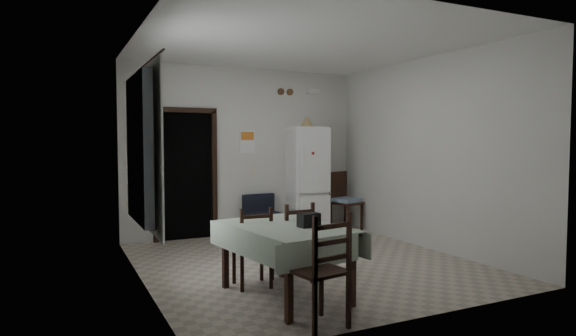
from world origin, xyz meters
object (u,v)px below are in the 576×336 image
at_px(fridge, 306,180).
at_px(corner_chair, 346,202).
at_px(navy_seat, 263,216).
at_px(dining_chair_near_head, 318,269).
at_px(dining_chair_far_left, 252,246).
at_px(dining_chair_far_right, 292,242).
at_px(dining_table, 285,261).

bearing_deg(fridge, corner_chair, -10.54).
distance_m(fridge, corner_chair, 0.84).
bearing_deg(navy_seat, dining_chair_near_head, -108.83).
bearing_deg(dining_chair_far_left, fridge, -124.39).
xyz_separation_m(dining_chair_far_left, dining_chair_far_right, (0.48, -0.04, 0.01)).
distance_m(corner_chair, dining_chair_far_left, 3.64).
bearing_deg(dining_chair_near_head, navy_seat, -115.60).
bearing_deg(corner_chair, dining_chair_far_right, -150.14).
distance_m(dining_table, dining_chair_far_right, 0.56).
bearing_deg(dining_chair_far_left, navy_seat, -111.06).
bearing_deg(navy_seat, fridge, -2.74).
distance_m(dining_chair_far_right, dining_chair_near_head, 1.38).
distance_m(navy_seat, dining_table, 3.26).
distance_m(corner_chair, dining_chair_near_head, 4.59).
relative_size(navy_seat, dining_chair_near_head, 0.69).
bearing_deg(dining_chair_far_left, dining_table, 113.58).
height_order(fridge, dining_chair_near_head, fridge).
bearing_deg(dining_chair_far_right, corner_chair, -137.65).
relative_size(fridge, dining_table, 1.30).
xyz_separation_m(corner_chair, dining_chair_far_left, (-2.77, -2.36, -0.08)).
relative_size(corner_chair, dining_chair_near_head, 1.04).
distance_m(dining_chair_far_left, dining_chair_near_head, 1.36).
distance_m(corner_chair, dining_table, 3.86).
bearing_deg(dining_chair_far_right, fridge, -125.16).
bearing_deg(dining_chair_near_head, dining_chair_far_left, -95.87).
height_order(fridge, dining_chair_far_right, fridge).
relative_size(navy_seat, dining_table, 0.49).
bearing_deg(corner_chair, fridge, 145.33).
bearing_deg(navy_seat, corner_chair, -11.18).
distance_m(dining_chair_far_left, dining_chair_far_right, 0.48).
bearing_deg(dining_chair_far_left, dining_chair_far_right, 179.53).
bearing_deg(dining_table, dining_chair_near_head, -104.21).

